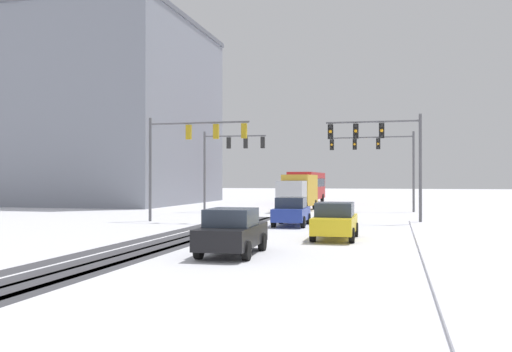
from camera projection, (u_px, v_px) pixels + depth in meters
name	position (u px, v px, depth m)	size (l,w,h in m)	color
wheel_track_left_lane	(168.00, 245.00, 21.63)	(1.12, 33.20, 0.01)	#424247
wheel_track_right_lane	(150.00, 244.00, 21.83)	(0.92, 33.20, 0.01)	#424247
wheel_track_center	(182.00, 245.00, 21.48)	(0.77, 33.20, 0.01)	#424247
wheel_track_oncoming	(127.00, 243.00, 22.09)	(0.80, 33.20, 0.01)	#424247
sidewalk_kerb_right	(487.00, 260.00, 17.25)	(4.00, 33.20, 0.12)	white
traffic_signal_far_right	(378.00, 153.00, 44.24)	(7.04, 0.63, 6.50)	#56565B
traffic_signal_near_right	(382.00, 144.00, 32.27)	(5.64, 0.43, 6.50)	#56565B
traffic_signal_far_left	(229.00, 153.00, 43.25)	(5.12, 0.65, 6.50)	#56565B
traffic_signal_near_left	(189.00, 144.00, 33.29)	(6.56, 0.38, 6.50)	#56565B
car_blue_lead	(291.00, 211.00, 30.51)	(1.97, 4.17, 1.62)	#233899
car_yellow_cab_second	(335.00, 221.00, 23.64)	(1.86, 4.11, 1.62)	yellow
car_black_third	(232.00, 231.00, 18.79)	(1.95, 4.16, 1.62)	black
bus_oncoming	(307.00, 185.00, 58.84)	(2.69, 11.00, 3.38)	#B21E1E
box_truck_delivery	(298.00, 191.00, 45.17)	(2.39, 7.43, 3.02)	#B7BABF
office_building_far_left_block	(91.00, 115.00, 60.75)	(24.40, 22.05, 19.84)	gray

